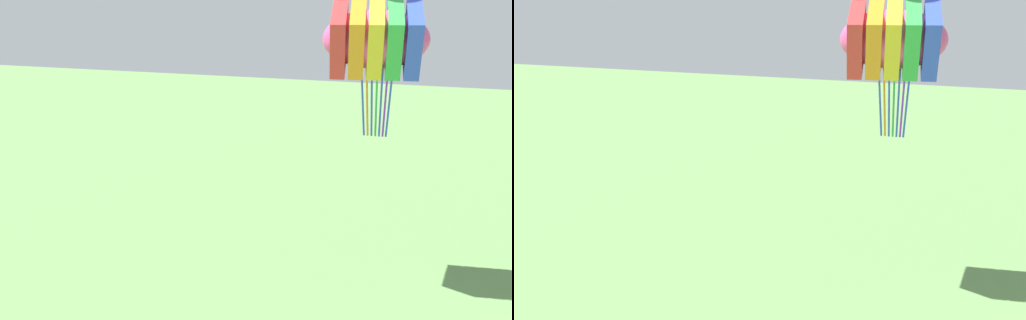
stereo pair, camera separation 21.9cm
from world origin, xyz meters
The scene contains 1 object.
kite_rainbow_parafoil centered at (1.42, 14.45, 7.32)m, with size 3.26×2.61×3.77m.
Camera 2 is at (4.36, -1.55, 8.28)m, focal length 40.00 mm.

